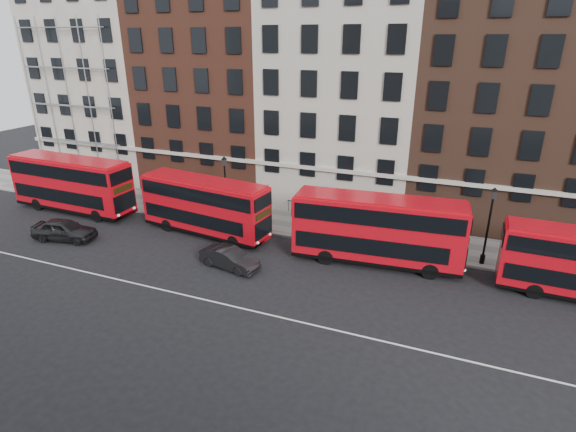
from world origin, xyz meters
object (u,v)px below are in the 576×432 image
at_px(bus_c, 377,229).
at_px(car_front, 229,258).
at_px(bus_b, 204,205).
at_px(car_rear, 64,230).
at_px(bus_a, 71,183).

height_order(bus_c, car_front, bus_c).
xyz_separation_m(bus_b, car_rear, (-9.23, -4.91, -1.54)).
relative_size(bus_c, car_rear, 2.38).
bearing_deg(bus_c, car_rear, -172.40).
relative_size(bus_a, bus_b, 1.07).
xyz_separation_m(bus_b, bus_c, (13.10, -0.01, 0.14)).
distance_m(bus_a, car_rear, 6.53).
relative_size(bus_b, car_rear, 2.25).
height_order(bus_a, bus_c, bus_a).
relative_size(bus_b, car_front, 2.58).
bearing_deg(bus_a, car_front, -11.91).
bearing_deg(car_front, car_rear, 102.78).
distance_m(bus_b, bus_c, 13.10).
relative_size(bus_a, car_front, 2.77).
distance_m(car_rear, car_front, 13.62).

